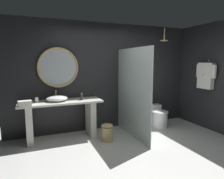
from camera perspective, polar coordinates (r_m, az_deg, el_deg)
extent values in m
plane|color=silver|center=(3.64, 9.62, -19.49)|extent=(5.76, 5.76, 0.00)
cube|color=#232326|center=(4.95, -1.65, 3.73)|extent=(4.80, 0.10, 2.60)
cube|color=#232326|center=(5.38, 27.31, 3.17)|extent=(0.10, 2.47, 2.60)
cube|color=silver|center=(4.39, -14.49, -3.52)|extent=(1.73, 0.59, 0.04)
cube|color=silver|center=(4.45, -22.71, -9.27)|extent=(0.13, 0.50, 0.79)
cube|color=silver|center=(4.61, -6.21, -8.07)|extent=(0.13, 0.50, 0.79)
ellipsoid|color=white|center=(4.37, -15.63, -2.53)|extent=(0.45, 0.37, 0.12)
cylinder|color=tan|center=(4.53, -15.90, -1.54)|extent=(0.02, 0.02, 0.22)
cylinder|color=tan|center=(4.45, -15.86, -0.40)|extent=(0.02, 0.13, 0.02)
cylinder|color=silver|center=(4.39, -20.91, -2.80)|extent=(0.07, 0.07, 0.11)
cylinder|color=#282D28|center=(4.40, -8.75, -2.17)|extent=(0.06, 0.06, 0.13)
cylinder|color=tan|center=(4.39, -8.77, -1.18)|extent=(0.03, 0.03, 0.02)
torus|color=tan|center=(4.57, -15.28, 6.14)|extent=(0.90, 0.05, 0.90)
cylinder|color=#B2BCC1|center=(4.58, -15.30, 6.14)|extent=(0.83, 0.01, 0.83)
cube|color=silver|center=(4.38, 6.00, -1.05)|extent=(0.02, 1.52, 1.97)
cylinder|color=tan|center=(5.22, 14.88, 15.22)|extent=(0.02, 0.02, 0.30)
cylinder|color=tan|center=(5.20, 14.81, 13.45)|extent=(0.19, 0.19, 0.02)
sphere|color=tan|center=(5.39, 26.18, 7.49)|extent=(0.04, 0.04, 0.04)
cube|color=silver|center=(5.35, 25.44, 3.59)|extent=(0.12, 0.42, 0.63)
cylinder|color=silver|center=(5.19, 27.38, 4.62)|extent=(0.11, 0.11, 0.31)
cylinder|color=silver|center=(5.50, 23.74, 4.99)|extent=(0.11, 0.11, 0.31)
sphere|color=silver|center=(5.29, 24.91, 3.93)|extent=(0.07, 0.07, 0.07)
cylinder|color=white|center=(5.27, 13.61, -8.38)|extent=(0.39, 0.39, 0.41)
ellipsoid|color=white|center=(5.21, 13.69, -6.13)|extent=(0.41, 0.45, 0.02)
cube|color=white|center=(5.46, 11.87, -5.96)|extent=(0.38, 0.19, 0.33)
cylinder|color=tan|center=(4.29, -1.44, -12.70)|extent=(0.25, 0.25, 0.31)
ellipsoid|color=tan|center=(4.23, -1.45, -10.35)|extent=(0.25, 0.25, 0.08)
cube|color=silver|center=(4.15, -23.88, -3.65)|extent=(0.26, 0.18, 0.10)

